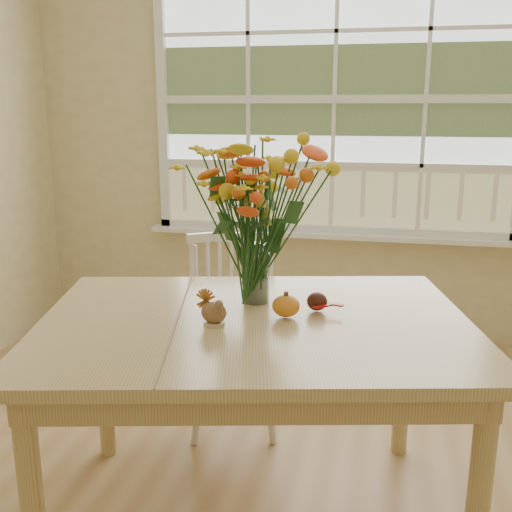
# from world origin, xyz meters

# --- Properties ---
(wall_back) EXTENTS (4.00, 0.02, 2.70)m
(wall_back) POSITION_xyz_m (0.00, 2.25, 1.35)
(wall_back) COLOR #C9B480
(wall_back) RESTS_ON floor
(window) EXTENTS (2.42, 0.12, 1.74)m
(window) POSITION_xyz_m (0.00, 2.21, 1.53)
(window) COLOR silver
(window) RESTS_ON wall_back
(dining_table) EXTENTS (1.68, 1.36, 0.79)m
(dining_table) POSITION_xyz_m (-0.09, 0.26, 0.70)
(dining_table) COLOR tan
(dining_table) RESTS_ON floor
(windsor_chair) EXTENTS (0.51, 0.50, 0.90)m
(windsor_chair) POSITION_xyz_m (-0.35, 0.97, 0.51)
(windsor_chair) COLOR white
(windsor_chair) RESTS_ON floor
(flower_vase) EXTENTS (0.46, 0.46, 0.55)m
(flower_vase) POSITION_xyz_m (-0.13, 0.45, 1.12)
(flower_vase) COLOR white
(flower_vase) RESTS_ON dining_table
(pumpkin) EXTENTS (0.10, 0.10, 0.08)m
(pumpkin) POSITION_xyz_m (0.01, 0.30, 0.83)
(pumpkin) COLOR orange
(pumpkin) RESTS_ON dining_table
(turkey_figurine) EXTENTS (0.10, 0.08, 0.11)m
(turkey_figurine) POSITION_xyz_m (-0.21, 0.17, 0.84)
(turkey_figurine) COLOR #CCB78C
(turkey_figurine) RESTS_ON dining_table
(dark_gourd) EXTENTS (0.13, 0.07, 0.07)m
(dark_gourd) POSITION_xyz_m (0.11, 0.39, 0.83)
(dark_gourd) COLOR #38160F
(dark_gourd) RESTS_ON dining_table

